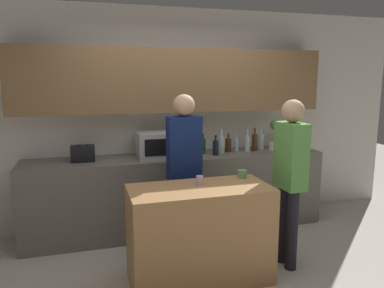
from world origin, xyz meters
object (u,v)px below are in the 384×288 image
(bottle_6, at_px, (254,142))
(bottle_3, at_px, (228,145))
(person_left, at_px, (184,161))
(bottle_1, at_px, (216,147))
(bottle_7, at_px, (261,141))
(toaster, at_px, (83,153))
(microwave, at_px, (159,144))
(cup_0, at_px, (200,180))
(bottle_5, at_px, (247,144))
(bottle_2, at_px, (221,144))
(bottle_0, at_px, (203,146))
(person_center, at_px, (290,170))
(bottle_4, at_px, (236,144))
(cup_1, at_px, (242,174))
(potted_plant, at_px, (275,135))

(bottle_6, bearing_deg, bottle_3, 173.48)
(person_left, bearing_deg, bottle_3, -137.08)
(bottle_1, distance_m, bottle_7, 0.73)
(toaster, bearing_deg, bottle_7, 2.74)
(microwave, bearing_deg, bottle_6, 1.17)
(toaster, bearing_deg, cup_0, -47.81)
(bottle_5, bearing_deg, bottle_2, 176.40)
(bottle_2, xyz_separation_m, bottle_5, (0.34, -0.02, -0.01))
(bottle_0, distance_m, person_center, 1.32)
(bottle_4, bearing_deg, bottle_6, -16.96)
(toaster, height_order, person_center, person_center)
(microwave, relative_size, bottle_0, 2.06)
(bottle_2, xyz_separation_m, bottle_6, (0.45, 0.01, 0.00))
(toaster, height_order, bottle_5, bottle_5)
(toaster, relative_size, person_left, 0.15)
(bottle_0, height_order, cup_1, bottle_0)
(bottle_1, height_order, bottle_3, bottle_1)
(bottle_2, bearing_deg, cup_1, -99.60)
(bottle_4, bearing_deg, toaster, -177.26)
(cup_0, bearing_deg, bottle_5, 48.51)
(potted_plant, bearing_deg, bottle_4, 169.53)
(person_center, bearing_deg, bottle_2, 10.93)
(bottle_5, bearing_deg, bottle_3, 163.33)
(cup_1, height_order, person_left, person_left)
(toaster, xyz_separation_m, bottle_2, (1.66, 0.01, 0.02))
(bottle_5, bearing_deg, person_center, -94.38)
(microwave, distance_m, cup_1, 1.19)
(person_center, bearing_deg, toaster, 57.28)
(toaster, height_order, bottle_4, bottle_4)
(cup_1, bearing_deg, person_left, 142.27)
(bottle_5, relative_size, person_center, 0.16)
(bottle_3, bearing_deg, person_left, -137.70)
(bottle_0, height_order, bottle_6, bottle_6)
(bottle_1, bearing_deg, bottle_3, 34.46)
(potted_plant, relative_size, bottle_7, 1.47)
(bottle_6, bearing_deg, cup_0, -133.76)
(toaster, bearing_deg, bottle_1, -3.45)
(bottle_7, bearing_deg, bottle_3, -174.68)
(toaster, height_order, cup_0, toaster)
(toaster, bearing_deg, person_left, -32.45)
(bottle_0, height_order, person_left, person_left)
(bottle_7, xyz_separation_m, cup_0, (-1.23, -1.23, -0.10))
(bottle_4, bearing_deg, bottle_1, -152.41)
(potted_plant, height_order, cup_0, potted_plant)
(bottle_0, distance_m, person_left, 0.80)
(potted_plant, distance_m, bottle_6, 0.29)
(bottle_6, height_order, bottle_7, bottle_6)
(microwave, distance_m, person_center, 1.58)
(bottle_7, bearing_deg, bottle_5, -155.07)
(bottle_4, bearing_deg, bottle_0, -173.82)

